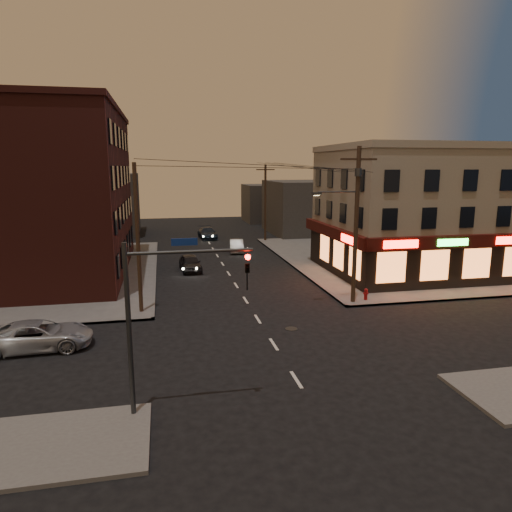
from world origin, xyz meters
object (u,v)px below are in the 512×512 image
object	(u,v)px
sedan_mid	(237,246)
fire_hydrant	(366,294)
sedan_far	(207,233)
suv_cross	(38,335)
sedan_near	(190,263)

from	to	relation	value
sedan_mid	fire_hydrant	distance (m)	20.49
sedan_far	fire_hydrant	bearing A→B (deg)	-79.63
sedan_mid	sedan_far	world-z (taller)	sedan_far
sedan_mid	fire_hydrant	xyz separation A→B (m)	(5.53, -19.73, -0.08)
sedan_mid	sedan_far	size ratio (longest dim) A/B	0.82
sedan_far	fire_hydrant	size ratio (longest dim) A/B	6.19
sedan_far	suv_cross	bearing A→B (deg)	-113.34
sedan_near	fire_hydrant	world-z (taller)	sedan_near
fire_hydrant	sedan_mid	bearing A→B (deg)	105.67
suv_cross	fire_hydrant	distance (m)	19.80
sedan_near	fire_hydrant	bearing A→B (deg)	-51.66
sedan_far	fire_hydrant	world-z (taller)	sedan_far
sedan_near	sedan_far	bearing A→B (deg)	74.96
sedan_mid	sedan_far	bearing A→B (deg)	109.50
sedan_near	sedan_far	size ratio (longest dim) A/B	0.85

